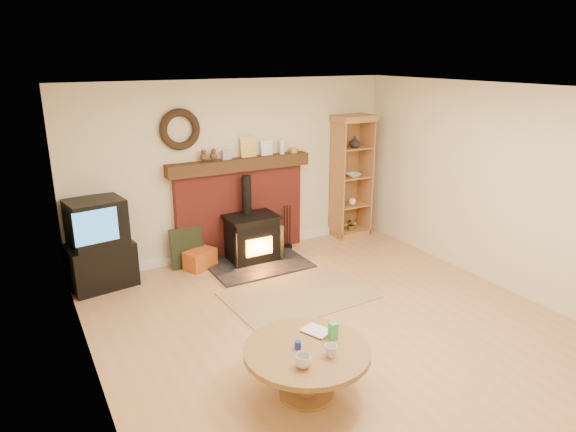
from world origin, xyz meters
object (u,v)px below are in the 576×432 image
wood_stove (253,240)px  tv_unit (99,246)px  curio_cabinet (350,177)px  coffee_table (307,358)px

wood_stove → tv_unit: 2.12m
tv_unit → curio_cabinet: size_ratio=0.59×
tv_unit → wood_stove: bearing=-5.4°
wood_stove → coffee_table: wood_stove is taller
wood_stove → tv_unit: wood_stove is taller
tv_unit → curio_cabinet: (4.02, 0.09, 0.44)m
tv_unit → coffee_table: (1.18, -3.27, -0.18)m
tv_unit → coffee_table: 3.48m
wood_stove → curio_cabinet: 2.06m
coffee_table → tv_unit: bearing=109.9°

